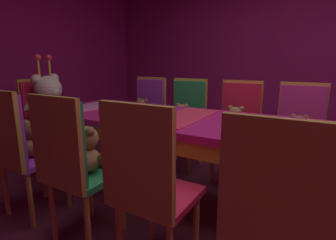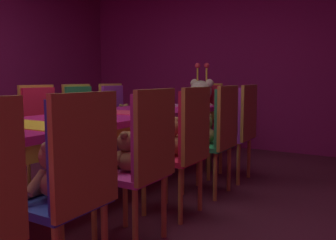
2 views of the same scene
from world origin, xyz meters
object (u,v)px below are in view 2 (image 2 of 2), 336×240
at_px(banquet_table, 81,128).
at_px(teddy_right_5, 228,124).
at_px(teddy_right_4, 205,131).
at_px(king_teddy_bear, 200,104).
at_px(teddy_right_3, 170,139).
at_px(teddy_right_1, 54,173).
at_px(chair_right_4, 219,130).
at_px(teddy_left_5, 125,117).
at_px(chair_right_5, 241,123).
at_px(chair_left_3, 43,125).
at_px(chair_right_3, 187,139).
at_px(chair_left_5, 116,115).
at_px(teddy_right_2, 127,154).
at_px(teddy_left_4, 92,120).
at_px(chair_right_1, 75,174).
at_px(throne_chair, 206,112).
at_px(chair_right_2, 145,152).
at_px(chair_left_4, 82,119).

relative_size(banquet_table, teddy_right_5, 11.80).
xyz_separation_m(teddy_right_4, king_teddy_bear, (-0.67, 1.29, 0.14)).
bearing_deg(teddy_right_3, teddy_right_1, 90.63).
bearing_deg(king_teddy_bear, chair_right_4, 32.09).
bearing_deg(teddy_left_5, chair_right_5, -0.88).
bearing_deg(teddy_left_5, chair_left_3, -96.95).
xyz_separation_m(chair_right_3, teddy_right_4, (-0.13, 0.59, -0.02)).
bearing_deg(chair_left_5, teddy_right_2, -49.22).
distance_m(teddy_left_4, king_teddy_bear, 1.48).
height_order(teddy_right_4, teddy_right_5, teddy_right_5).
relative_size(teddy_left_5, teddy_right_1, 0.97).
relative_size(chair_left_3, chair_right_1, 1.00).
xyz_separation_m(chair_left_3, teddy_right_4, (1.48, 0.57, -0.02)).
height_order(banquet_table, teddy_right_5, same).
bearing_deg(teddy_right_4, teddy_right_2, 89.80).
bearing_deg(chair_right_1, throne_chair, -75.78).
bearing_deg(chair_right_3, teddy_left_5, -38.18).
distance_m(chair_left_3, teddy_right_3, 1.47).
bearing_deg(chair_right_4, throne_chair, -60.91).
distance_m(chair_left_5, king_teddy_bear, 1.10).
distance_m(teddy_left_5, teddy_right_5, 1.35).
height_order(teddy_right_1, chair_right_3, chair_right_3).
distance_m(chair_right_2, king_teddy_bear, 2.58).
distance_m(teddy_left_4, teddy_right_2, 1.76).
height_order(banquet_table, teddy_right_2, banquet_table).
distance_m(chair_left_3, teddy_left_5, 1.14).
distance_m(teddy_right_4, teddy_right_5, 0.54).
xyz_separation_m(chair_right_3, teddy_right_3, (-0.14, 0.00, -0.01)).
relative_size(banquet_table, chair_right_1, 3.63).
bearing_deg(chair_right_1, teddy_right_5, -86.67).
bearing_deg(chair_left_4, teddy_left_5, 75.29).
xyz_separation_m(teddy_left_4, teddy_right_5, (1.36, 0.55, -0.01)).
bearing_deg(teddy_right_2, chair_right_5, -95.37).
relative_size(teddy_right_2, teddy_right_5, 0.92).
height_order(banquet_table, teddy_left_4, teddy_left_4).
xyz_separation_m(chair_left_5, chair_right_4, (1.63, -0.56, 0.00)).
xyz_separation_m(teddy_right_5, throne_chair, (-0.68, 0.92, 0.02)).
relative_size(teddy_left_4, teddy_right_2, 1.19).
distance_m(teddy_right_2, chair_right_5, 1.70).
bearing_deg(teddy_right_5, chair_right_5, 180.00).
bearing_deg(king_teddy_bear, teddy_right_1, 12.39).
distance_m(teddy_right_2, teddy_right_5, 1.69).
height_order(chair_left_3, chair_right_3, same).
height_order(chair_left_4, chair_right_1, same).
bearing_deg(teddy_right_1, teddy_right_4, -90.00).
distance_m(chair_left_5, teddy_right_2, 2.27).
bearing_deg(chair_right_3, teddy_right_2, 76.33).
distance_m(chair_left_3, teddy_right_5, 1.86).
height_order(teddy_right_1, chair_right_2, chair_right_2).
bearing_deg(teddy_right_3, teddy_right_5, -91.20).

